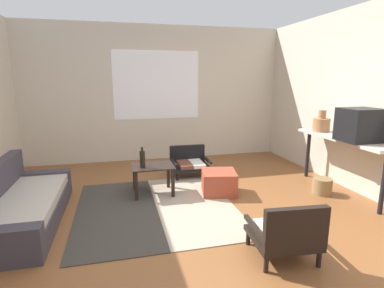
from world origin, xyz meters
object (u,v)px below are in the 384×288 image
object	(u,v)px
couch	(19,206)
clay_vase	(321,124)
wicker_basket	(322,186)
ottoman_orange	(219,182)
armchair_by_window	(189,162)
crt_television	(359,125)
armchair_striped_foreground	(286,233)
glass_bottle	(142,159)
coffee_table	(153,171)
console_shelf	(342,144)

from	to	relation	value
couch	clay_vase	bearing A→B (deg)	6.17
clay_vase	wicker_basket	bearing A→B (deg)	-118.27
ottoman_orange	armchair_by_window	bearing A→B (deg)	102.01
crt_television	clay_vase	bearing A→B (deg)	89.77
armchair_striped_foreground	glass_bottle	bearing A→B (deg)	121.40
clay_vase	crt_television	bearing A→B (deg)	-90.23
coffee_table	ottoman_orange	world-z (taller)	coffee_table
couch	ottoman_orange	xyz separation A→B (m)	(2.56, 0.35, -0.05)
armchair_by_window	console_shelf	size ratio (longest dim) A/B	0.38
armchair_by_window	armchair_striped_foreground	bearing A→B (deg)	-84.39
ottoman_orange	crt_television	world-z (taller)	crt_television
armchair_striped_foreground	ottoman_orange	bearing A→B (deg)	91.92
ottoman_orange	wicker_basket	world-z (taller)	ottoman_orange
coffee_table	console_shelf	bearing A→B (deg)	-12.46
glass_bottle	coffee_table	bearing A→B (deg)	27.79
console_shelf	glass_bottle	xyz separation A→B (m)	(-2.83, 0.51, -0.17)
coffee_table	armchair_by_window	distance (m)	1.06
glass_bottle	ottoman_orange	bearing A→B (deg)	-7.31
console_shelf	wicker_basket	size ratio (longest dim) A/B	6.01
couch	ottoman_orange	size ratio (longest dim) A/B	4.00
console_shelf	clay_vase	xyz separation A→B (m)	(0.00, 0.49, 0.22)
glass_bottle	couch	bearing A→B (deg)	-161.75
armchair_striped_foreground	wicker_basket	size ratio (longest dim) A/B	2.27
armchair_by_window	crt_television	bearing A→B (deg)	-40.10
crt_television	clay_vase	world-z (taller)	crt_television
couch	armchair_striped_foreground	xyz separation A→B (m)	(2.62, -1.40, 0.06)
ottoman_orange	console_shelf	bearing A→B (deg)	-12.10
armchair_striped_foreground	crt_television	size ratio (longest dim) A/B	1.34
armchair_striped_foreground	wicker_basket	xyz separation A→B (m)	(1.42, 1.36, -0.15)
console_shelf	glass_bottle	distance (m)	2.88
console_shelf	glass_bottle	bearing A→B (deg)	169.73
armchair_striped_foreground	wicker_basket	bearing A→B (deg)	43.92
armchair_by_window	crt_television	xyz separation A→B (m)	(1.95, -1.64, 0.83)
armchair_striped_foreground	ottoman_orange	distance (m)	1.75
coffee_table	wicker_basket	world-z (taller)	coffee_table
couch	crt_television	world-z (taller)	crt_television
couch	coffee_table	world-z (taller)	couch
coffee_table	armchair_striped_foreground	distance (m)	2.20
console_shelf	clay_vase	size ratio (longest dim) A/B	4.87
wicker_basket	armchair_striped_foreground	bearing A→B (deg)	-136.08
armchair_by_window	crt_television	world-z (taller)	crt_television
couch	console_shelf	distance (m)	4.34
coffee_table	clay_vase	distance (m)	2.75
ottoman_orange	coffee_table	bearing A→B (deg)	166.87
coffee_table	glass_bottle	xyz separation A→B (m)	(-0.15, -0.08, 0.22)
console_shelf	wicker_basket	world-z (taller)	console_shelf
armchair_by_window	clay_vase	distance (m)	2.26
coffee_table	crt_television	bearing A→B (deg)	-18.08
coffee_table	wicker_basket	distance (m)	2.50
ottoman_orange	wicker_basket	distance (m)	1.52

